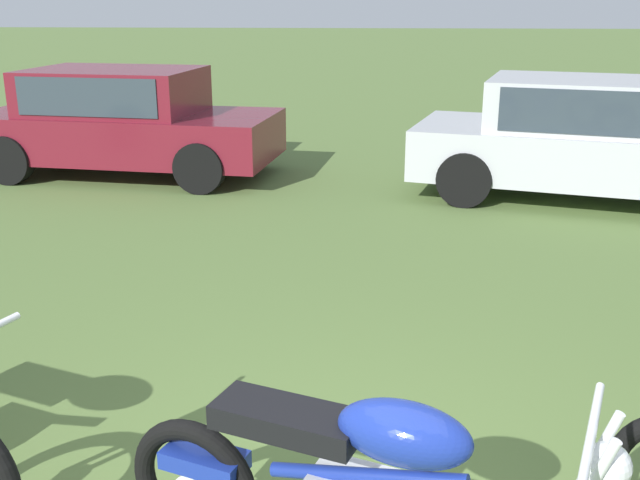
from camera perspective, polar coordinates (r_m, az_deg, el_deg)
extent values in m
cylinder|color=navy|center=(3.05, 3.40, -17.28)|extent=(0.78, 0.33, 0.23)
ellipsoid|color=navy|center=(2.89, 6.35, -14.28)|extent=(0.58, 0.42, 0.24)
cube|color=black|center=(3.07, -2.47, -13.36)|extent=(0.65, 0.43, 0.10)
cube|color=navy|center=(3.40, -8.69, -16.05)|extent=(0.40, 0.29, 0.08)
cylinder|color=silver|center=(2.71, 19.83, -13.32)|extent=(0.25, 0.61, 0.03)
sphere|color=silver|center=(2.77, 20.83, -15.62)|extent=(0.21, 0.21, 0.16)
cube|color=maroon|center=(10.72, -14.27, 7.70)|extent=(4.19, 2.24, 0.60)
cube|color=maroon|center=(10.70, -15.25, 10.75)|extent=(2.38, 1.84, 0.60)
cube|color=#2D3842|center=(10.70, -15.25, 10.86)|extent=(2.06, 1.84, 0.48)
cylinder|color=black|center=(11.05, -6.19, 7.22)|extent=(0.66, 0.30, 0.64)
cylinder|color=black|center=(9.52, -9.05, 5.39)|extent=(0.66, 0.30, 0.64)
cylinder|color=black|center=(12.07, -18.23, 7.33)|extent=(0.66, 0.30, 0.64)
cylinder|color=black|center=(10.68, -22.40, 5.61)|extent=(0.66, 0.30, 0.64)
cube|color=#B2B5BA|center=(9.66, 20.66, 6.04)|extent=(4.75, 2.91, 0.60)
cube|color=#B2B5BA|center=(9.57, 20.14, 9.53)|extent=(2.78, 2.21, 0.60)
cube|color=#2D3842|center=(9.57, 20.15, 9.65)|extent=(2.44, 2.15, 0.48)
cylinder|color=black|center=(10.60, 12.24, 6.47)|extent=(0.68, 0.38, 0.64)
cylinder|color=black|center=(8.96, 10.84, 4.52)|extent=(0.68, 0.38, 0.64)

